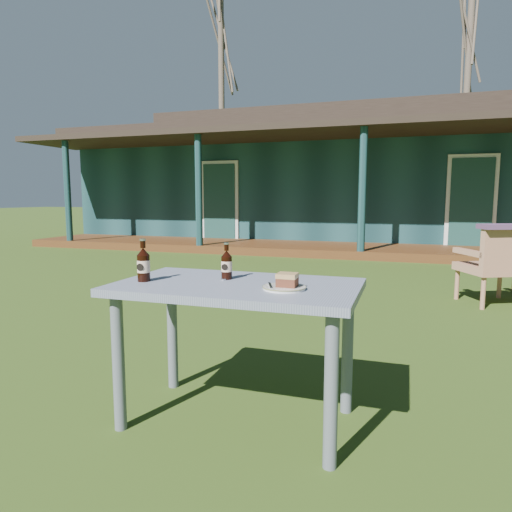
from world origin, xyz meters
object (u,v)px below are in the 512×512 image
(cafe_table, at_px, (237,303))
(plate, at_px, (284,288))
(cola_bottle_near, at_px, (227,265))
(cola_bottle_far, at_px, (143,264))
(cake_slice, at_px, (287,280))
(armchair_left, at_px, (498,262))

(cafe_table, bearing_deg, plate, -15.25)
(cola_bottle_near, bearing_deg, cafe_table, -44.41)
(cafe_table, relative_size, cola_bottle_far, 5.50)
(cafe_table, xyz_separation_m, plate, (0.26, -0.07, 0.11))
(cafe_table, distance_m, plate, 0.29)
(cake_slice, xyz_separation_m, cola_bottle_far, (-0.75, -0.03, 0.04))
(cake_slice, relative_size, cola_bottle_near, 0.48)
(plate, height_order, armchair_left, armchair_left)
(cafe_table, relative_size, cake_slice, 13.04)
(plate, xyz_separation_m, cake_slice, (0.01, 0.00, 0.04))
(cafe_table, bearing_deg, cola_bottle_near, 135.59)
(cafe_table, bearing_deg, armchair_left, 61.95)
(cafe_table, height_order, plate, plate)
(cola_bottle_far, bearing_deg, cola_bottle_near, 26.59)
(armchair_left, bearing_deg, cafe_table, -118.05)
(cafe_table, bearing_deg, cake_slice, -13.93)
(cake_slice, height_order, cola_bottle_far, cola_bottle_far)
(cola_bottle_near, bearing_deg, cola_bottle_far, -153.41)
(cake_slice, bearing_deg, cola_bottle_near, 156.69)
(cola_bottle_near, relative_size, cola_bottle_far, 0.88)
(cola_bottle_far, height_order, armchair_left, cola_bottle_far)
(cake_slice, distance_m, armchair_left, 3.62)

